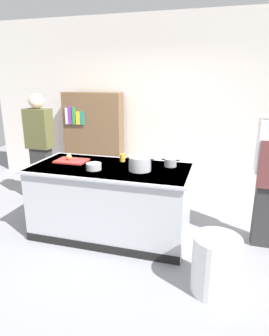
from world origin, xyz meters
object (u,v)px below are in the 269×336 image
at_px(mixing_bowl, 94,166).
at_px(trash_bin, 216,265).
at_px(juice_cup, 122,158).
at_px(sauce_pan, 170,163).
at_px(person_guest, 40,147).
at_px(onion, 69,157).
at_px(stock_pot, 140,164).
at_px(bookshelf, 94,139).

height_order(mixing_bowl, trash_bin, mixing_bowl).
bearing_deg(juice_cup, sauce_pan, -4.58).
relative_size(mixing_bowl, person_guest, 0.11).
height_order(onion, stock_pot, stock_pot).
bearing_deg(mixing_bowl, onion, 150.90).
xyz_separation_m(sauce_pan, trash_bin, (0.61, -0.99, -0.67)).
bearing_deg(juice_cup, onion, -164.89).
bearing_deg(person_guest, trash_bin, 62.33).
bearing_deg(sauce_pan, stock_pot, -139.67).
bearing_deg(mixing_bowl, stock_pot, 12.91).
height_order(trash_bin, bookshelf, bookshelf).
distance_m(mixing_bowl, juice_cup, 0.49).
xyz_separation_m(sauce_pan, juice_cup, (-0.63, 0.05, 0.00)).
bearing_deg(trash_bin, sauce_pan, 121.73).
bearing_deg(person_guest, bookshelf, 160.25).
relative_size(sauce_pan, juice_cup, 2.15).
bearing_deg(onion, sauce_pan, 5.71).
relative_size(mixing_bowl, bookshelf, 0.11).
relative_size(onion, juice_cup, 0.75).
bearing_deg(mixing_bowl, person_guest, 146.56).
xyz_separation_m(trash_bin, bookshelf, (-2.32, 2.56, 0.57)).
xyz_separation_m(juice_cup, trash_bin, (1.25, -1.04, -0.67)).
relative_size(onion, bookshelf, 0.04).
relative_size(stock_pot, trash_bin, 0.58).
xyz_separation_m(onion, mixing_bowl, (0.46, -0.26, -0.02)).
height_order(juice_cup, person_guest, person_guest).
distance_m(stock_pot, mixing_bowl, 0.55).
height_order(stock_pot, bookshelf, bookshelf).
bearing_deg(stock_pot, trash_bin, -37.97).
height_order(onion, person_guest, person_guest).
xyz_separation_m(mixing_bowl, person_guest, (-1.27, 0.84, -0.03)).
height_order(onion, mixing_bowl, onion).
height_order(sauce_pan, trash_bin, sauce_pan).
distance_m(juice_cup, person_guest, 1.54).
distance_m(juice_cup, bookshelf, 1.87).
xyz_separation_m(stock_pot, person_guest, (-1.80, 0.72, -0.07)).
bearing_deg(mixing_bowl, juice_cup, 64.52).
xyz_separation_m(mixing_bowl, bookshelf, (-0.87, 1.96, -0.09)).
height_order(juice_cup, bookshelf, bookshelf).
xyz_separation_m(onion, trash_bin, (1.92, -0.86, -0.68)).
distance_m(person_guest, bookshelf, 1.19).
height_order(stock_pot, mixing_bowl, stock_pot).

